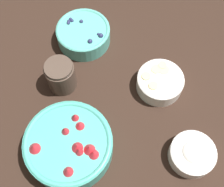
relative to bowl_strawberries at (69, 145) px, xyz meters
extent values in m
plane|color=black|center=(-0.11, 0.15, -0.04)|extent=(4.00, 4.00, 0.00)
cylinder|color=#47AD9E|center=(0.00, 0.00, -0.01)|extent=(0.23, 0.23, 0.07)
torus|color=#47AD9E|center=(0.00, 0.00, 0.02)|extent=(0.23, 0.23, 0.02)
cylinder|color=red|center=(0.00, 0.00, 0.01)|extent=(0.19, 0.19, 0.02)
cone|color=red|center=(0.03, 0.05, 0.03)|extent=(0.04, 0.04, 0.03)
cone|color=red|center=(0.02, 0.02, 0.03)|extent=(0.04, 0.04, 0.03)
cone|color=red|center=(0.01, -0.08, 0.03)|extent=(0.04, 0.04, 0.03)
cone|color=red|center=(0.03, 0.03, 0.03)|extent=(0.03, 0.03, 0.03)
cone|color=red|center=(0.04, 0.06, 0.03)|extent=(0.04, 0.04, 0.02)
cone|color=red|center=(-0.04, 0.04, 0.03)|extent=(0.04, 0.04, 0.02)
cone|color=red|center=(0.08, 0.00, 0.03)|extent=(0.03, 0.03, 0.03)
cone|color=red|center=(-0.03, 0.00, 0.03)|extent=(0.03, 0.03, 0.03)
cone|color=red|center=(-0.06, 0.02, 0.03)|extent=(0.03, 0.03, 0.03)
cylinder|color=#56B7A8|center=(-0.36, 0.07, -0.01)|extent=(0.17, 0.17, 0.06)
torus|color=#56B7A8|center=(-0.36, 0.07, 0.01)|extent=(0.17, 0.17, 0.01)
cylinder|color=navy|center=(-0.36, 0.07, 0.00)|extent=(0.14, 0.14, 0.02)
sphere|color=navy|center=(-0.40, 0.03, 0.02)|extent=(0.01, 0.01, 0.01)
sphere|color=navy|center=(-0.40, 0.04, 0.02)|extent=(0.01, 0.01, 0.01)
sphere|color=navy|center=(-0.34, 0.12, 0.01)|extent=(0.01, 0.01, 0.01)
sphere|color=navy|center=(-0.41, 0.03, 0.01)|extent=(0.01, 0.01, 0.01)
sphere|color=navy|center=(-0.40, 0.07, 0.02)|extent=(0.01, 0.01, 0.01)
sphere|color=navy|center=(-0.39, 0.03, 0.02)|extent=(0.01, 0.01, 0.01)
sphere|color=navy|center=(-0.31, 0.09, 0.02)|extent=(0.02, 0.02, 0.02)
sphere|color=navy|center=(-0.33, 0.12, 0.02)|extent=(0.02, 0.02, 0.02)
cylinder|color=white|center=(-0.16, 0.28, -0.02)|extent=(0.14, 0.14, 0.05)
torus|color=white|center=(-0.16, 0.28, 0.00)|extent=(0.14, 0.14, 0.01)
cylinder|color=beige|center=(-0.16, 0.28, 0.00)|extent=(0.11, 0.11, 0.01)
cylinder|color=beige|center=(-0.20, 0.27, 0.01)|extent=(0.03, 0.03, 0.00)
cylinder|color=beige|center=(-0.21, 0.29, 0.01)|extent=(0.03, 0.03, 0.01)
cylinder|color=beige|center=(-0.18, 0.24, 0.01)|extent=(0.03, 0.03, 0.01)
cylinder|color=beige|center=(-0.19, 0.30, 0.01)|extent=(0.03, 0.03, 0.00)
cylinder|color=beige|center=(-0.14, 0.25, 0.01)|extent=(0.03, 0.03, 0.01)
cylinder|color=white|center=(0.06, 0.32, -0.02)|extent=(0.12, 0.12, 0.04)
torus|color=white|center=(0.06, 0.32, 0.00)|extent=(0.12, 0.12, 0.01)
cylinder|color=white|center=(0.06, 0.32, -0.01)|extent=(0.10, 0.10, 0.01)
ellipsoid|color=white|center=(0.06, 0.32, 0.00)|extent=(0.06, 0.06, 0.03)
cylinder|color=#4C3D33|center=(-0.21, -0.01, 0.00)|extent=(0.09, 0.09, 0.09)
cylinder|color=#472819|center=(-0.21, -0.01, 0.00)|extent=(0.07, 0.07, 0.07)
cylinder|color=#4C3D33|center=(-0.21, -0.01, 0.05)|extent=(0.08, 0.08, 0.01)
camera|label=1|loc=(0.26, 0.08, 0.80)|focal=50.00mm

